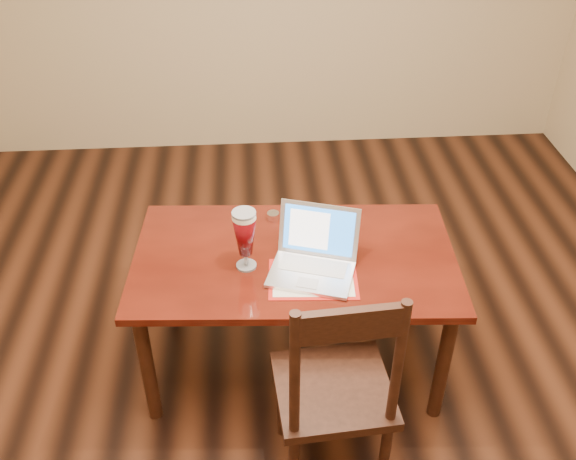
{
  "coord_description": "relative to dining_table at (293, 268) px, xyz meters",
  "views": [
    {
      "loc": [
        -0.24,
        -2.16,
        2.53
      ],
      "look_at": [
        -0.08,
        -0.01,
        0.95
      ],
      "focal_mm": 40.0,
      "sensor_mm": 36.0,
      "label": 1
    }
  ],
  "objects": [
    {
      "name": "dining_chair",
      "position": [
        0.12,
        -0.64,
        -0.11
      ],
      "size": [
        0.49,
        0.47,
        1.09
      ],
      "rotation": [
        0.0,
        0.0,
        0.07
      ],
      "color": "black",
      "rests_on": "ground"
    },
    {
      "name": "ground",
      "position": [
        0.05,
        -0.13,
        -0.62
      ],
      "size": [
        5.0,
        5.0,
        0.0
      ],
      "primitive_type": "plane",
      "color": "black",
      "rests_on": "ground"
    },
    {
      "name": "room_shell",
      "position": [
        0.05,
        -0.13,
        1.14
      ],
      "size": [
        4.51,
        5.01,
        2.71
      ],
      "color": "tan",
      "rests_on": "ground"
    },
    {
      "name": "dining_table",
      "position": [
        0.0,
        0.0,
        0.0
      ],
      "size": [
        1.53,
        0.92,
        0.99
      ],
      "rotation": [
        0.0,
        0.0,
        -0.06
      ],
      "color": "#4B130A",
      "rests_on": "ground"
    }
  ]
}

